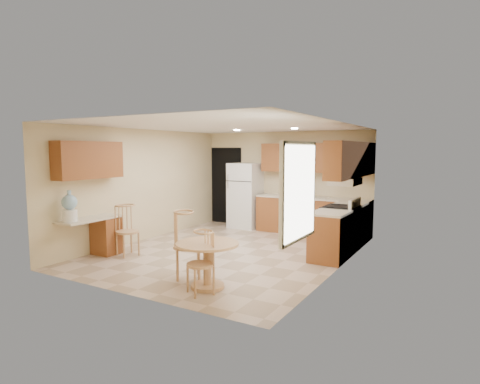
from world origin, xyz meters
The scene contains 30 objects.
floor centered at (0.00, 0.00, 0.00)m, with size 5.50×5.50×0.00m, color tan.
ceiling centered at (0.00, 0.00, 2.50)m, with size 4.50×5.50×0.02m, color white.
wall_back centered at (0.00, 2.75, 1.25)m, with size 4.50×0.02×2.50m, color beige.
wall_front centered at (0.00, -2.75, 1.25)m, with size 4.50×0.02×2.50m, color beige.
wall_left centered at (-2.25, 0.00, 1.25)m, with size 0.02×5.50×2.50m, color beige.
wall_right centered at (2.25, 0.00, 1.25)m, with size 0.02×5.50×2.50m, color beige.
doorway centered at (-1.75, 2.73, 1.05)m, with size 0.90×0.02×2.10m, color black.
base_cab_back centered at (0.88, 2.45, 0.43)m, with size 2.75×0.60×0.87m, color brown.
counter_back centered at (0.88, 2.45, 0.89)m, with size 2.75×0.63×0.04m, color beige.
base_cab_right_a centered at (1.95, 1.85, 0.43)m, with size 0.60×0.59×0.87m, color brown.
counter_right_a centered at (1.95, 1.85, 0.89)m, with size 0.63×0.59×0.04m, color beige.
base_cab_right_b centered at (1.95, 0.40, 0.43)m, with size 0.60×0.80×0.87m, color brown.
counter_right_b centered at (1.95, 0.40, 0.89)m, with size 0.63×0.80×0.04m, color beige.
upper_cab_back centered at (0.88, 2.58, 1.85)m, with size 2.75×0.33×0.70m, color brown.
upper_cab_right centered at (2.08, 1.21, 1.85)m, with size 0.33×2.42×0.70m, color brown.
upper_cab_left centered at (-2.08, -1.60, 1.85)m, with size 0.33×1.40×0.70m, color brown.
sink centered at (0.85, 2.45, 0.91)m, with size 0.78×0.44×0.01m, color silver.
range_hood centered at (2.00, 1.18, 1.42)m, with size 0.50×0.76×0.14m, color silver.
desk_pedestal centered at (-2.00, -1.32, 0.36)m, with size 0.48×0.42×0.72m, color brown.
desk_top centered at (-2.00, -1.70, 0.75)m, with size 0.50×1.20×0.04m, color beige.
window centered at (2.23, -1.85, 1.50)m, with size 0.06×1.12×1.30m.
can_light_a centered at (-0.50, 1.20, 2.48)m, with size 0.14×0.14×0.02m, color white.
can_light_b centered at (0.90, 1.20, 2.48)m, with size 0.14×0.14×0.02m, color white.
refrigerator centered at (-0.95, 2.40, 0.85)m, with size 0.75×0.73×1.70m.
stove centered at (1.92, 1.18, 0.47)m, with size 0.65×0.76×1.09m.
dining_table centered at (0.85, -1.95, 0.45)m, with size 0.93×0.93×0.69m.
chair_table_a centered at (0.30, -1.81, 0.65)m, with size 0.47×0.59×1.06m.
chair_table_b centered at (0.90, -2.29, 0.54)m, with size 0.40×0.46×0.89m.
chair_desk centered at (-1.55, -1.29, 0.59)m, with size 0.43×0.56×0.97m.
water_crock centered at (-2.00, -2.12, 1.02)m, with size 0.27×0.27×0.56m.
Camera 1 is at (4.15, -6.71, 2.04)m, focal length 30.00 mm.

